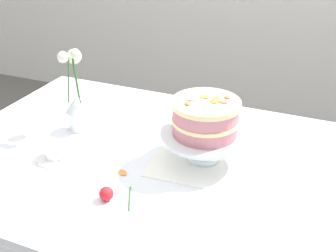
{
  "coord_description": "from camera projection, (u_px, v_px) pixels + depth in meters",
  "views": [
    {
      "loc": [
        0.53,
        -1.06,
        1.49
      ],
      "look_at": [
        0.08,
        0.01,
        0.86
      ],
      "focal_mm": 44.03,
      "sensor_mm": 36.0,
      "label": 1
    }
  ],
  "objects": [
    {
      "name": "teacup",
      "position": [
        56.0,
        152.0,
        1.37
      ],
      "size": [
        0.13,
        0.13,
        0.06
      ],
      "color": "white",
      "rests_on": "dining_table"
    },
    {
      "name": "flower_vase",
      "position": [
        76.0,
        98.0,
        1.5
      ],
      "size": [
        0.09,
        0.1,
        0.32
      ],
      "color": "silver",
      "rests_on": "dining_table"
    },
    {
      "name": "cake_stand",
      "position": [
        204.0,
        138.0,
        1.33
      ],
      "size": [
        0.29,
        0.29,
        0.1
      ],
      "color": "silver",
      "rests_on": "linen_napkin"
    },
    {
      "name": "dining_table",
      "position": [
        143.0,
        182.0,
        1.42
      ],
      "size": [
        1.4,
        1.0,
        0.74
      ],
      "color": "white",
      "rests_on": "ground"
    },
    {
      "name": "layer_cake",
      "position": [
        205.0,
        117.0,
        1.3
      ],
      "size": [
        0.22,
        0.22,
        0.12
      ],
      "color": "#CC7A84",
      "rests_on": "cake_stand"
    },
    {
      "name": "loose_petal_1",
      "position": [
        123.0,
        172.0,
        1.3
      ],
      "size": [
        0.04,
        0.04,
        0.01
      ],
      "primitive_type": "ellipsoid",
      "rotation": [
        0.0,
        0.0,
        2.53
      ],
      "color": "orange",
      "rests_on": "dining_table"
    },
    {
      "name": "linen_napkin",
      "position": [
        203.0,
        159.0,
        1.37
      ],
      "size": [
        0.34,
        0.34,
        0.0
      ],
      "primitive_type": "cube",
      "rotation": [
        0.0,
        0.0,
        0.06
      ],
      "color": "white",
      "rests_on": "dining_table"
    },
    {
      "name": "loose_petal_0",
      "position": [
        74.0,
        172.0,
        1.3
      ],
      "size": [
        0.02,
        0.04,
        0.01
      ],
      "primitive_type": "ellipsoid",
      "rotation": [
        0.0,
        0.0,
        4.74
      ],
      "color": "pink",
      "rests_on": "dining_table"
    },
    {
      "name": "fallen_rose",
      "position": [
        108.0,
        194.0,
        1.18
      ],
      "size": [
        0.1,
        0.1,
        0.04
      ],
      "color": "#2D6028",
      "rests_on": "dining_table"
    }
  ]
}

